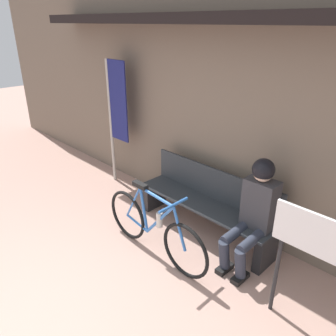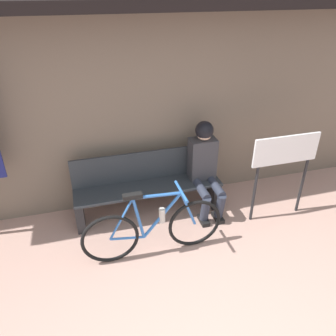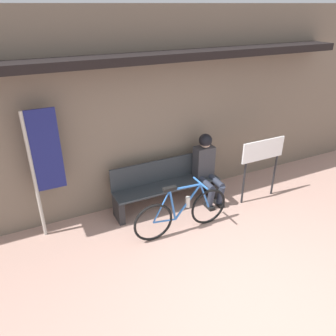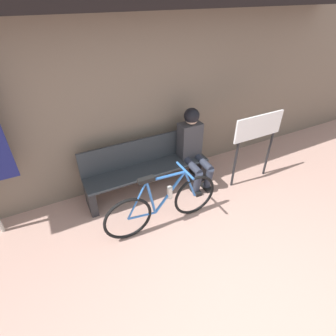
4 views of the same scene
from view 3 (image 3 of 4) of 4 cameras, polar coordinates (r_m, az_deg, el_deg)
name	(u,v)px [view 3 (image 3 of 4)]	position (r m, az deg, el deg)	size (l,w,h in m)	color
ground_plane	(257,305)	(4.33, 15.23, -22.05)	(24.00, 24.00, 0.00)	tan
storefront_wall	(157,108)	(5.46, -1.93, 10.43)	(12.00, 0.56, 3.20)	#756656
park_bench_near	(166,185)	(5.64, -0.33, -3.00)	(1.88, 0.42, 0.83)	#2D3338
bicycle	(182,212)	(5.03, 2.47, -7.67)	(1.58, 0.40, 0.84)	black
person_seated	(207,164)	(5.73, 6.72, 0.71)	(0.34, 0.63, 1.23)	#2D3342
banner_pole	(42,160)	(4.89, -21.06, 1.26)	(0.45, 0.05, 1.97)	#B7B2A8
signboard	(263,155)	(5.85, 16.14, 2.13)	(0.86, 0.04, 1.14)	#232326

